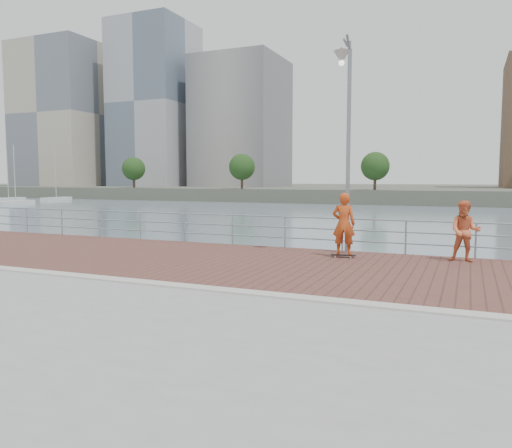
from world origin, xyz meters
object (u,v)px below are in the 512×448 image
at_px(guardrail, 313,229).
at_px(skateboarder, 344,224).
at_px(street_lamp, 346,107).
at_px(bystander, 465,231).

relative_size(guardrail, skateboarder, 20.49).
bearing_deg(street_lamp, skateboarder, -76.71).
distance_m(skateboarder, bystander, 3.48).
bearing_deg(guardrail, skateboarder, -45.94).
distance_m(guardrail, bystander, 4.90).
bearing_deg(bystander, guardrail, 173.12).
relative_size(guardrail, street_lamp, 5.98).
bearing_deg(street_lamp, guardrail, 142.81).
distance_m(street_lamp, bystander, 5.14).
distance_m(guardrail, street_lamp, 4.27).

